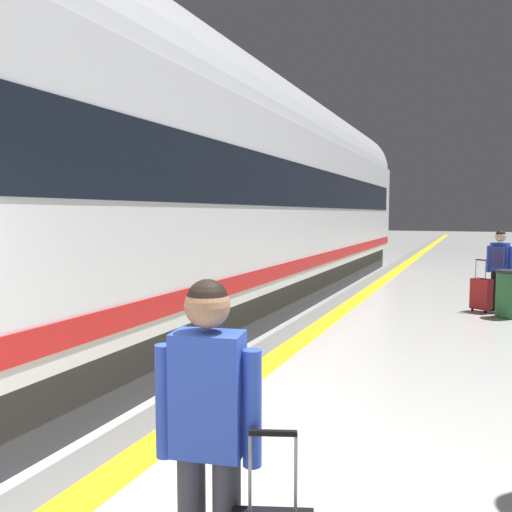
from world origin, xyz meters
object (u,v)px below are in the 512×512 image
high_speed_train (177,181)px  traveller_foreground (208,425)px  passenger_near (499,264)px  waste_bin (508,294)px  suitcase_near (481,294)px

high_speed_train → traveller_foreground: (3.34, -5.18, -1.53)m
high_speed_train → passenger_near: high_speed_train is taller
waste_bin → traveller_foreground: bearing=-101.4°
passenger_near → suitcase_near: (-0.31, -0.19, -0.61)m
high_speed_train → waste_bin: 6.53m
traveller_foreground → waste_bin: 8.91m
passenger_near → suitcase_near: passenger_near is taller
high_speed_train → waste_bin: size_ratio=29.69×
passenger_near → waste_bin: bearing=-76.6°
waste_bin → suitcase_near: bearing=137.5°
traveller_foreground → high_speed_train: bearing=122.8°
high_speed_train → traveller_foreground: high_speed_train is taller
passenger_near → waste_bin: (0.15, -0.61, -0.52)m
suitcase_near → waste_bin: 0.63m
passenger_near → traveller_foreground: bearing=-99.8°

